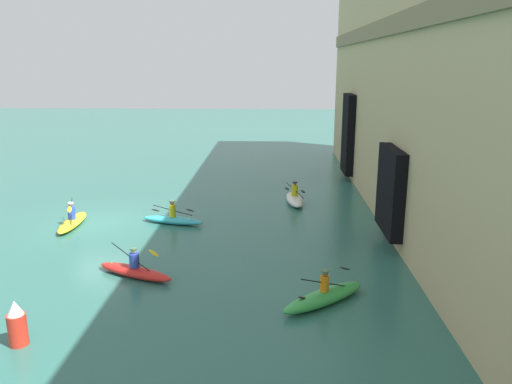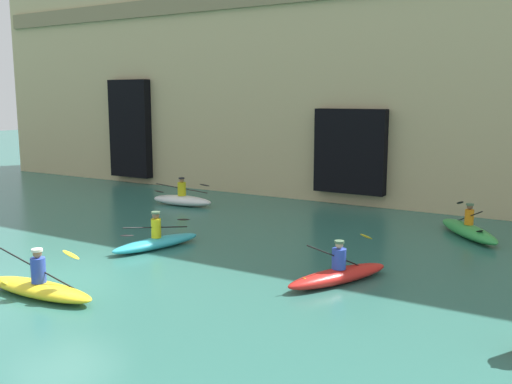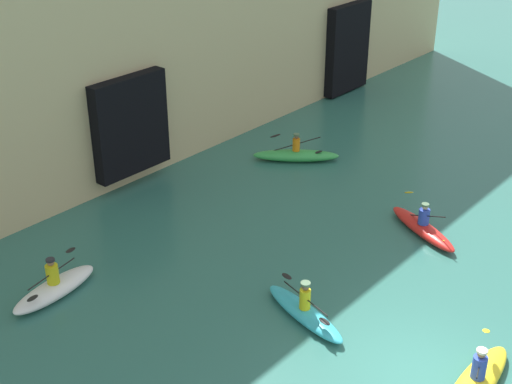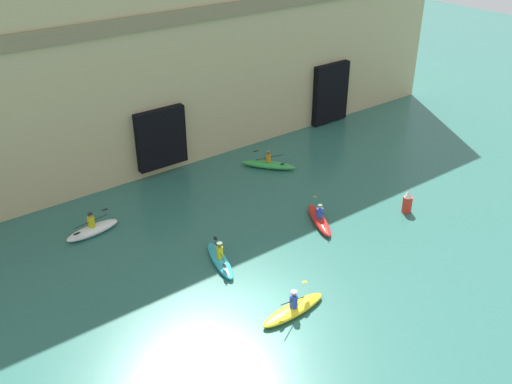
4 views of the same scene
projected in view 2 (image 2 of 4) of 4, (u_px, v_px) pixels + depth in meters
ground_plane at (62, 280)px, 14.46m from camera, size 120.00×120.00×0.00m
cliff_bluff at (395, 26)px, 25.94m from camera, size 45.42×7.33×15.60m
kayak_green at (468, 230)px, 18.87m from camera, size 2.73×3.11×1.14m
kayak_red at (339, 274)px, 14.22m from camera, size 1.91×3.15×1.19m
kayak_yellow at (39, 287)px, 13.27m from camera, size 3.26×0.91×1.17m
kayak_cyan at (156, 241)px, 17.47m from camera, size 1.42×3.13×1.16m
kayak_white at (182, 199)px, 24.40m from camera, size 2.89×1.12×1.21m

